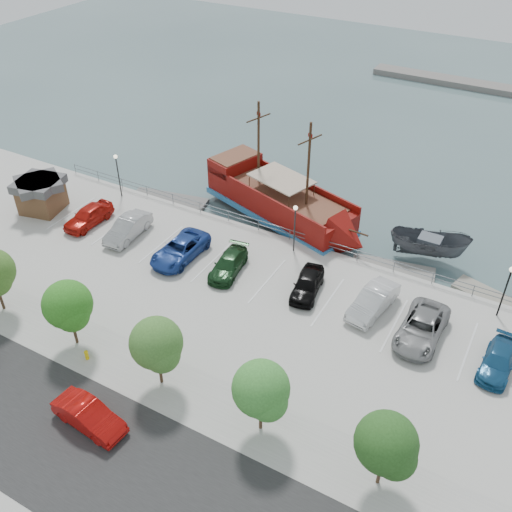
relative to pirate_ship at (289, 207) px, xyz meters
The scene contains 27 objects.
ground 11.66m from the pirate_ship, 76.15° to the right, with size 160.00×160.00×0.00m, color #3C5659.
street 27.34m from the pirate_ship, 84.21° to the right, with size 100.00×8.00×0.04m, color #242424.
sidewalk 21.38m from the pirate_ship, 82.59° to the right, with size 100.00×4.00×0.05m, color #9D9C96.
seawall_railing 4.37m from the pirate_ship, 50.83° to the right, with size 50.00×0.06×1.00m.
pirate_ship is the anchor object (origin of this frame).
patrol_boat 12.38m from the pirate_ship, ahead, with size 2.41×6.41×2.48m, color #46494F.
dock_west 12.06m from the pirate_ship, behind, with size 7.41×2.12×0.42m, color slate.
dock_mid 10.69m from the pirate_ship, 10.82° to the right, with size 6.63×1.89×0.38m, color gray.
dock_east 18.64m from the pirate_ship, ahead, with size 6.59×1.88×0.38m, color gray.
shed 22.19m from the pirate_ship, 153.40° to the right, with size 4.35×4.35×3.00m.
street_sedan 25.73m from the pirate_ship, 89.76° to the right, with size 1.63×4.69×1.54m, color #B10D0A.
fire_hydrant 22.28m from the pirate_ship, 99.31° to the right, with size 0.27×0.27×0.77m.
lamp_post_left 16.09m from the pirate_ship, 162.92° to the right, with size 0.36×0.36×4.28m.
lamp_post_mid 5.83m from the pirate_ship, 59.52° to the right, with size 0.36×0.36×4.28m.
lamp_post_right 19.45m from the pirate_ship, 14.02° to the right, with size 0.36×0.36×4.28m.
tree_c 22.00m from the pirate_ship, 103.48° to the right, with size 3.30×3.20×5.00m.
tree_d 21.49m from the pirate_ship, 84.88° to the right, with size 3.30×3.20×5.00m.
tree_e 23.18m from the pirate_ship, 67.27° to the right, with size 3.30×3.20×5.00m.
tree_f 26.66m from the pirate_ship, 53.20° to the right, with size 3.30×3.20×5.00m.
parked_car_a 17.52m from the pirate_ship, 146.26° to the right, with size 1.96×4.87×1.66m, color #B3160E.
parked_car_b 14.11m from the pirate_ship, 137.14° to the right, with size 1.75×5.02×1.66m, color #A0A0A0.
parked_car_c 11.01m from the pirate_ship, 115.59° to the right, with size 2.63×5.70×1.58m, color navy.
parked_car_d 9.64m from the pirate_ship, 92.59° to the right, with size 1.94×4.77×1.38m, color #153719.
parked_car_e 10.72m from the pirate_ship, 56.37° to the right, with size 1.83×4.55×1.55m, color black.
parked_car_f 13.76m from the pirate_ship, 38.03° to the right, with size 1.78×5.09×1.68m, color silver.
parked_car_g 17.40m from the pirate_ship, 32.95° to the right, with size 2.69×5.83×1.62m, color gray.
parked_car_h 22.01m from the pirate_ship, 26.71° to the right, with size 1.87×4.61×1.34m, color navy.
Camera 1 is at (15.72, -27.94, 27.29)m, focal length 40.00 mm.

